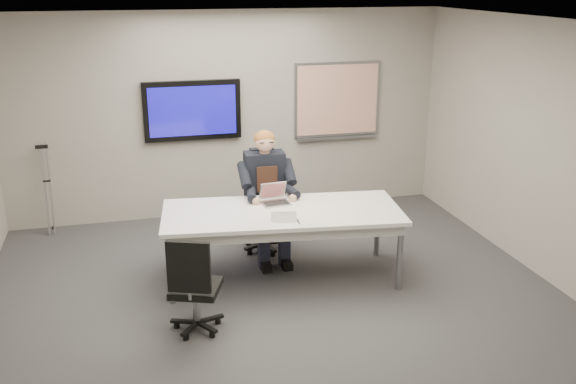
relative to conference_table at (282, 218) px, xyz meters
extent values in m
cube|color=#3D3C3F|center=(-0.19, -0.75, -0.70)|extent=(6.00, 6.00, 0.02)
cube|color=white|center=(-0.19, -0.75, 2.10)|extent=(6.00, 6.00, 0.02)
cube|color=#9D978E|center=(-0.19, 2.25, 0.70)|extent=(6.00, 0.02, 2.80)
cube|color=#9D978E|center=(-0.19, -3.75, 0.70)|extent=(6.00, 0.02, 2.80)
cube|color=#9D978E|center=(2.81, -0.75, 0.70)|extent=(0.02, 6.00, 2.80)
cube|color=white|center=(0.00, 0.00, 0.07)|extent=(2.69, 1.38, 0.04)
cube|color=silver|center=(0.00, 0.00, -0.02)|extent=(2.57, 1.26, 0.11)
cylinder|color=gray|center=(-1.25, -0.30, -0.33)|extent=(0.06, 0.06, 0.75)
cylinder|color=gray|center=(1.14, -0.60, -0.33)|extent=(0.06, 0.06, 0.75)
cylinder|color=gray|center=(-1.14, 0.60, -0.33)|extent=(0.06, 0.06, 0.75)
cylinder|color=gray|center=(1.25, 0.30, -0.33)|extent=(0.06, 0.06, 0.75)
cube|color=black|center=(-0.69, 2.20, 0.80)|extent=(1.30, 0.08, 0.80)
cube|color=#100C84|center=(-0.69, 2.15, 0.80)|extent=(1.16, 0.01, 0.66)
cube|color=gray|center=(1.36, 2.22, 0.85)|extent=(1.25, 0.04, 1.05)
cube|color=white|center=(1.36, 2.20, 0.85)|extent=(1.18, 0.01, 0.98)
cube|color=gray|center=(1.36, 2.19, 0.30)|extent=(1.18, 0.05, 0.04)
cylinder|color=gray|center=(-0.02, 0.81, -0.39)|extent=(0.07, 0.07, 0.40)
cube|color=black|center=(-0.02, 0.81, -0.20)|extent=(0.57, 0.57, 0.08)
cube|color=black|center=(0.01, 1.06, 0.17)|extent=(0.47, 0.12, 0.57)
cylinder|color=gray|center=(-1.06, -0.89, -0.44)|extent=(0.06, 0.06, 0.34)
cube|color=black|center=(-1.06, -0.89, -0.27)|extent=(0.56, 0.56, 0.07)
cube|color=black|center=(-1.13, -1.08, 0.04)|extent=(0.39, 0.19, 0.49)
cube|color=black|center=(-0.02, 0.78, 0.22)|extent=(0.48, 0.28, 0.64)
cube|color=#372016|center=(-0.02, 0.64, 0.25)|extent=(0.25, 0.03, 0.31)
sphere|color=#E1AB8A|center=(-0.02, 0.75, 0.67)|extent=(0.23, 0.23, 0.23)
ellipsoid|color=#9A5E27|center=(-0.02, 0.77, 0.71)|extent=(0.24, 0.24, 0.20)
cube|color=#A9A8AB|center=(-0.02, 0.22, 0.10)|extent=(0.33, 0.25, 0.02)
cube|color=black|center=(-0.02, 0.21, 0.11)|extent=(0.27, 0.18, 0.00)
cube|color=#A9A8AB|center=(-0.02, 0.36, 0.21)|extent=(0.31, 0.11, 0.20)
cube|color=red|center=(-0.02, 0.35, 0.21)|extent=(0.27, 0.09, 0.17)
cylinder|color=black|center=(0.08, -0.36, 0.10)|extent=(0.02, 0.16, 0.01)
camera|label=1|loc=(-1.58, -6.32, 2.49)|focal=40.00mm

